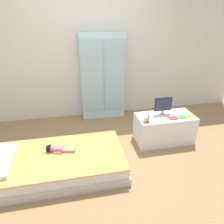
% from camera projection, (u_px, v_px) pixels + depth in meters
% --- Properties ---
extents(ground_plane, '(10.00, 10.00, 0.02)m').
position_uv_depth(ground_plane, '(100.00, 160.00, 3.07)').
color(ground_plane, '#99754C').
extents(back_wall, '(6.40, 0.05, 2.70)m').
position_uv_depth(back_wall, '(85.00, 48.00, 3.88)').
color(back_wall, silver).
rests_on(back_wall, ground_plane).
extents(bed, '(1.77, 0.95, 0.26)m').
position_uv_depth(bed, '(58.00, 163.00, 2.79)').
color(bed, beige).
rests_on(bed, ground_plane).
extents(doll, '(0.39, 0.16, 0.10)m').
position_uv_depth(doll, '(55.00, 149.00, 2.80)').
color(doll, '#D6668E').
rests_on(doll, bed).
extents(wardrobe, '(0.84, 0.26, 1.63)m').
position_uv_depth(wardrobe, '(103.00, 77.00, 4.02)').
color(wardrobe, silver).
rests_on(wardrobe, ground_plane).
extents(tv_stand, '(0.92, 0.46, 0.46)m').
position_uv_depth(tv_stand, '(164.00, 128.00, 3.43)').
color(tv_stand, white).
rests_on(tv_stand, ground_plane).
extents(tv_monitor, '(0.28, 0.10, 0.28)m').
position_uv_depth(tv_monitor, '(163.00, 105.00, 3.32)').
color(tv_monitor, '#99999E').
rests_on(tv_monitor, tv_stand).
extents(rocking_horse_toy, '(0.10, 0.04, 0.12)m').
position_uv_depth(rocking_horse_toy, '(147.00, 119.00, 3.11)').
color(rocking_horse_toy, '#8E6642').
rests_on(rocking_horse_toy, tv_stand).
extents(book_red, '(0.13, 0.11, 0.02)m').
position_uv_depth(book_red, '(173.00, 118.00, 3.25)').
color(book_red, '#CC3838').
rests_on(book_red, tv_stand).
extents(book_green, '(0.15, 0.09, 0.01)m').
position_uv_depth(book_green, '(181.00, 117.00, 3.27)').
color(book_green, '#429E51').
rests_on(book_green, tv_stand).
extents(book_yellow, '(0.14, 0.11, 0.01)m').
position_uv_depth(book_yellow, '(191.00, 116.00, 3.31)').
color(book_yellow, gold).
rests_on(book_yellow, tv_stand).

